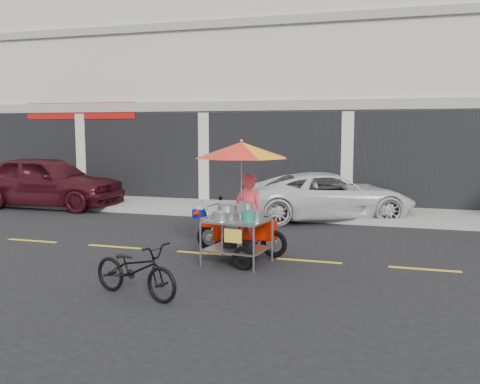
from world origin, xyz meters
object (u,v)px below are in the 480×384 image
(food_vendor_rig, at_px, (243,185))
(maroon_sedan, at_px, (47,181))
(white_pickup, at_px, (329,196))
(near_bicycle, at_px, (135,269))

(food_vendor_rig, bearing_deg, maroon_sedan, 157.11)
(white_pickup, height_order, food_vendor_rig, food_vendor_rig)
(food_vendor_rig, bearing_deg, near_bicycle, -100.33)
(white_pickup, xyz_separation_m, near_bicycle, (-1.75, -7.49, -0.22))
(maroon_sedan, height_order, food_vendor_rig, food_vendor_rig)
(maroon_sedan, relative_size, near_bicycle, 3.06)
(white_pickup, relative_size, food_vendor_rig, 2.02)
(near_bicycle, height_order, food_vendor_rig, food_vendor_rig)
(food_vendor_rig, bearing_deg, white_pickup, 87.84)
(maroon_sedan, xyz_separation_m, near_bicycle, (6.79, -7.11, -0.40))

